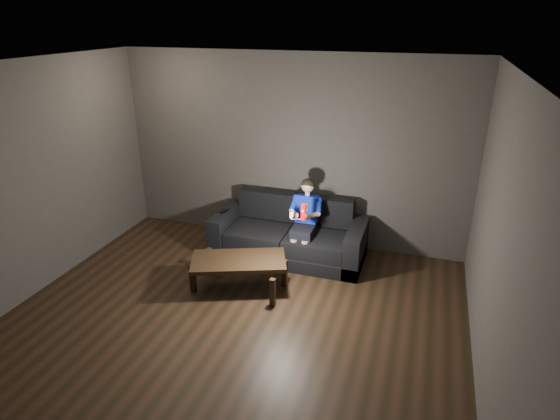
% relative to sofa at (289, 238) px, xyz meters
% --- Properties ---
extents(floor, '(5.00, 5.00, 0.00)m').
position_rel_sofa_xyz_m(floor, '(-0.15, -1.96, -0.26)').
color(floor, black).
rests_on(floor, ground).
extents(back_wall, '(5.00, 0.04, 2.70)m').
position_rel_sofa_xyz_m(back_wall, '(-0.15, 0.54, 1.09)').
color(back_wall, '#3F3B36').
rests_on(back_wall, ground).
extents(left_wall, '(0.04, 5.00, 2.70)m').
position_rel_sofa_xyz_m(left_wall, '(-2.65, -1.96, 1.09)').
color(left_wall, '#3F3B36').
rests_on(left_wall, ground).
extents(right_wall, '(0.04, 5.00, 2.70)m').
position_rel_sofa_xyz_m(right_wall, '(2.35, -1.96, 1.09)').
color(right_wall, '#3F3B36').
rests_on(right_wall, ground).
extents(ceiling, '(5.00, 5.00, 0.02)m').
position_rel_sofa_xyz_m(ceiling, '(-0.15, -1.96, 2.44)').
color(ceiling, silver).
rests_on(ceiling, back_wall).
extents(sofa, '(2.07, 0.90, 0.80)m').
position_rel_sofa_xyz_m(sofa, '(0.00, 0.00, 0.00)').
color(sofa, black).
rests_on(sofa, floor).
extents(child, '(0.42, 0.52, 1.04)m').
position_rel_sofa_xyz_m(child, '(0.24, -0.06, 0.42)').
color(child, black).
rests_on(child, sofa).
extents(wii_remote_red, '(0.06, 0.08, 0.21)m').
position_rel_sofa_xyz_m(wii_remote_red, '(0.32, -0.46, 0.63)').
color(wii_remote_red, '#DD0404').
rests_on(wii_remote_red, child).
extents(nunchuk_white, '(0.06, 0.09, 0.14)m').
position_rel_sofa_xyz_m(nunchuk_white, '(0.16, -0.45, 0.57)').
color(nunchuk_white, white).
rests_on(nunchuk_white, child).
extents(wii_remote_black, '(0.07, 0.15, 0.03)m').
position_rel_sofa_xyz_m(wii_remote_black, '(-0.93, -0.08, 0.32)').
color(wii_remote_black, black).
rests_on(wii_remote_black, sofa).
extents(coffee_table, '(1.25, 0.93, 0.41)m').
position_rel_sofa_xyz_m(coffee_table, '(-0.33, -1.02, 0.09)').
color(coffee_table, black).
rests_on(coffee_table, floor).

